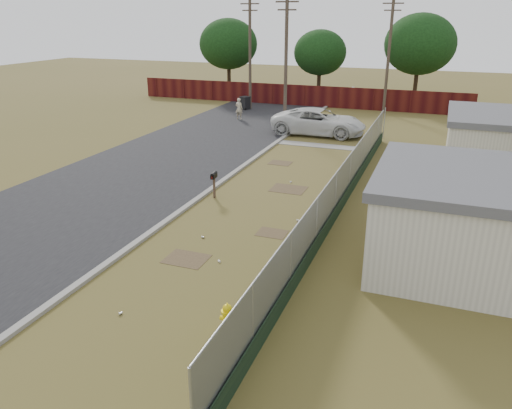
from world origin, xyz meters
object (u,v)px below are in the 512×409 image
at_px(fire_hydrant, 227,319).
at_px(pickup_truck, 319,122).
at_px(mailbox, 214,178).
at_px(pedestrian, 239,109).
at_px(trash_bin, 245,103).

distance_m(fire_hydrant, pickup_truck, 23.03).
distance_m(mailbox, pedestrian, 17.63).
height_order(fire_hydrant, mailbox, mailbox).
height_order(mailbox, trash_bin, mailbox).
bearing_deg(fire_hydrant, pickup_truck, 98.20).
xyz_separation_m(pedestrian, trash_bin, (-1.13, 4.09, -0.25)).
bearing_deg(pickup_truck, trash_bin, 48.26).
height_order(fire_hydrant, pedestrian, pedestrian).
height_order(mailbox, pickup_truck, pickup_truck).
height_order(mailbox, pedestrian, pedestrian).
xyz_separation_m(fire_hydrant, mailbox, (-4.59, 9.01, 0.53)).
distance_m(fire_hydrant, pedestrian, 27.68).
height_order(pedestrian, trash_bin, pedestrian).
height_order(pickup_truck, trash_bin, pickup_truck).
distance_m(pickup_truck, trash_bin, 10.73).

